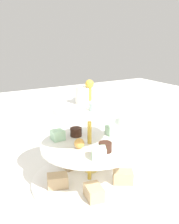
# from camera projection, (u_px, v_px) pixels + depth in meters

# --- Properties ---
(ground_plane) EXTENTS (2.40, 2.40, 0.00)m
(ground_plane) POSITION_uv_depth(u_px,v_px,m) (89.00, 182.00, 0.67)
(ground_plane) COLOR silver
(tiered_serving_stand) EXTENTS (0.29, 0.29, 0.26)m
(tiered_serving_stand) POSITION_uv_depth(u_px,v_px,m) (89.00, 154.00, 0.65)
(tiered_serving_stand) COLOR white
(tiered_serving_stand) RESTS_ON ground_plane
(water_glass_tall_right) EXTENTS (0.07, 0.07, 0.13)m
(water_glass_tall_right) POSITION_uv_depth(u_px,v_px,m) (125.00, 127.00, 0.88)
(water_glass_tall_right) COLOR silver
(water_glass_tall_right) RESTS_ON ground_plane
(butter_knife_right) EXTENTS (0.03, 0.17, 0.00)m
(butter_knife_right) POSITION_uv_depth(u_px,v_px,m) (34.00, 142.00, 0.91)
(butter_knife_right) COLOR silver
(butter_knife_right) RESTS_ON ground_plane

